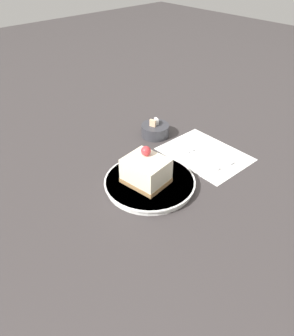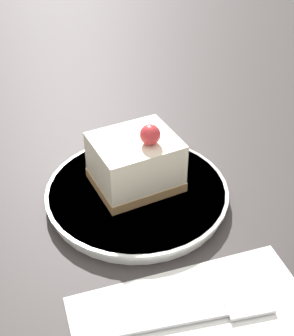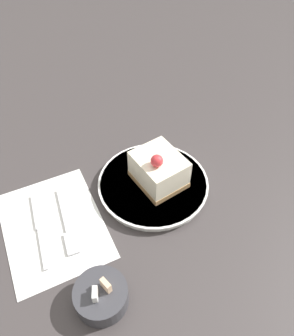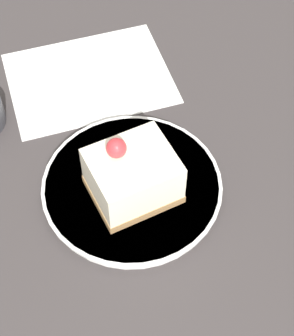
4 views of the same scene
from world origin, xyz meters
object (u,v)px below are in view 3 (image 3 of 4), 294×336
object	(u,v)px
knife	(38,222)
sugar_bowl	(101,296)
plate	(153,184)
cake_slice	(159,170)
fork	(67,225)

from	to	relation	value
knife	sugar_bowl	xyz separation A→B (m)	(-0.06, 0.20, 0.01)
plate	cake_slice	world-z (taller)	cake_slice
plate	knife	bearing A→B (deg)	-4.58
plate	fork	xyz separation A→B (m)	(0.20, 0.01, -0.01)
cake_slice	sugar_bowl	world-z (taller)	cake_slice
cake_slice	knife	bearing A→B (deg)	-12.54
fork	sugar_bowl	xyz separation A→B (m)	(-0.01, 0.16, 0.01)
cake_slice	knife	xyz separation A→B (m)	(0.26, -0.02, -0.05)
plate	cake_slice	distance (m)	0.04
cake_slice	sugar_bowl	size ratio (longest dim) A/B	1.30
fork	knife	xyz separation A→B (m)	(0.05, -0.03, 0.00)
sugar_bowl	cake_slice	bearing A→B (deg)	-138.73
plate	sugar_bowl	size ratio (longest dim) A/B	2.66
knife	sugar_bowl	distance (m)	0.21
cake_slice	knife	size ratio (longest dim) A/B	0.65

